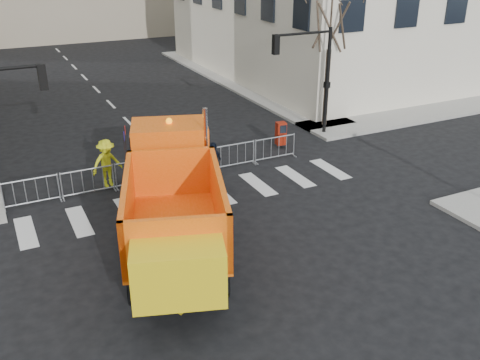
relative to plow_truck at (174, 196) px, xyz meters
name	(u,v)px	position (x,y,z in m)	size (l,w,h in m)	color
ground	(270,265)	(2.24, -2.21, -1.87)	(120.00, 120.00, 0.00)	black
sidewalk_back	(175,168)	(2.24, 6.29, -1.80)	(64.00, 5.00, 0.15)	gray
traffic_light_right	(327,83)	(10.74, 7.29, 0.83)	(0.18, 0.18, 5.40)	black
crowd_barriers	(165,168)	(1.49, 5.39, -1.32)	(12.60, 0.60, 1.10)	#9EA0A5
street_tree	(329,57)	(11.44, 8.29, 1.88)	(3.00, 3.00, 7.50)	#382B21
plow_truck	(174,196)	(0.00, 0.00, 0.00)	(6.13, 11.21, 4.21)	black
cop_a	(169,170)	(1.39, 4.54, -1.07)	(0.58, 0.38, 1.60)	black
cop_b	(190,160)	(2.37, 4.79, -0.92)	(0.93, 0.72, 1.91)	black
cop_c	(214,163)	(3.16, 4.11, -0.97)	(1.06, 0.44, 1.81)	black
worker	(107,163)	(-0.83, 5.51, -0.75)	(1.26, 0.72, 1.95)	#CACF18
newspaper_box	(281,133)	(7.77, 6.64, -1.17)	(0.45, 0.40, 1.10)	maroon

